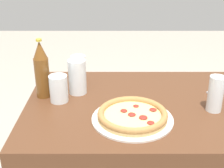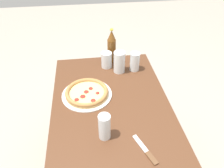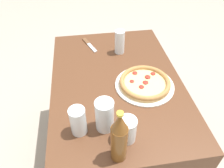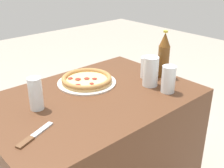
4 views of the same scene
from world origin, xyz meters
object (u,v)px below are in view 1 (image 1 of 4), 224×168
object	(u,v)px
glass_water	(215,95)
beer_bottle	(41,70)
glass_lemonade	(78,70)
glass_red_wine	(77,79)
pizza_salami	(132,116)
glass_mango_juice	(58,89)

from	to	relation	value
glass_water	beer_bottle	xyz separation A→B (m)	(-0.72, 0.13, 0.06)
glass_lemonade	glass_red_wine	distance (m)	0.11
pizza_salami	glass_water	world-z (taller)	glass_water
glass_lemonade	beer_bottle	size ratio (longest dim) A/B	0.52
pizza_salami	beer_bottle	bearing A→B (deg)	151.47
glass_mango_juice	beer_bottle	world-z (taller)	beer_bottle
glass_water	glass_mango_juice	world-z (taller)	glass_water
glass_water	glass_red_wine	world-z (taller)	glass_red_wine
glass_lemonade	beer_bottle	xyz separation A→B (m)	(-0.14, -0.15, 0.06)
glass_mango_juice	glass_red_wine	xyz separation A→B (m)	(0.07, 0.08, 0.01)
pizza_salami	beer_bottle	distance (m)	0.45
glass_water	glass_red_wine	bearing A→B (deg)	163.74
glass_red_wine	glass_lemonade	bearing A→B (deg)	92.95
pizza_salami	beer_bottle	size ratio (longest dim) A/B	1.20
glass_mango_juice	glass_red_wine	bearing A→B (deg)	49.04
pizza_salami	glass_water	bearing A→B (deg)	13.00
glass_water	glass_red_wine	distance (m)	0.59
glass_mango_juice	glass_red_wine	distance (m)	0.11
pizza_salami	glass_water	xyz separation A→B (m)	(0.34, 0.08, 0.05)
glass_mango_juice	glass_water	bearing A→B (deg)	-7.37
beer_bottle	glass_water	bearing A→B (deg)	-10.31
pizza_salami	glass_red_wine	size ratio (longest dim) A/B	2.01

